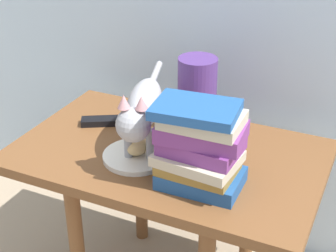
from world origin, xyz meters
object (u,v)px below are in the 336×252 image
Objects in this scene: side_table at (168,172)px; book_stack at (200,146)px; plate at (136,156)px; tv_remote at (106,121)px; cat at (142,109)px; bread_roll at (138,145)px; green_vase at (197,93)px.

book_stack is at bearing -39.38° from side_table.
plate is 0.23m from tv_remote.
cat reaches higher than plate.
cat is (-0.06, -0.03, 0.21)m from side_table.
book_stack is (0.20, -0.04, 0.10)m from plate.
bread_roll is at bearing 166.28° from book_stack.
book_stack is at bearing -54.86° from tv_remote.
tv_remote is (-0.18, 0.14, 0.00)m from plate.
tv_remote is at bearing 164.53° from side_table.
tv_remote reaches higher than plate.
side_table is at bearing 49.42° from plate.
green_vase is 0.30m from tv_remote.
green_vase is at bearing 85.18° from side_table.
side_table is at bearing 140.62° from book_stack.
cat is at bearing 94.66° from bread_roll.
green_vase is (0.08, 0.20, -0.02)m from cat.
book_stack is 0.44m from tv_remote.
side_table is 0.12m from plate.
cat reaches higher than bread_roll.
green_vase is at bearing -6.99° from tv_remote.
plate is at bearing -88.56° from cat.
book_stack is (0.20, -0.09, -0.02)m from cat.
bread_roll is at bearing 74.48° from plate.
cat is 2.05× the size of book_stack.
plate is 0.84× the size of green_vase.
side_table is at bearing 47.48° from bread_roll.
plate is 2.32× the size of bread_roll.
green_vase is (-0.13, 0.29, -0.00)m from book_stack.
tv_remote reaches higher than side_table.
bread_roll is 0.53× the size of tv_remote.
book_stack is at bearing -11.74° from plate.
green_vase is at bearing 113.37° from book_stack.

